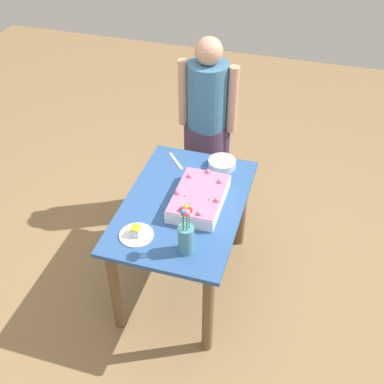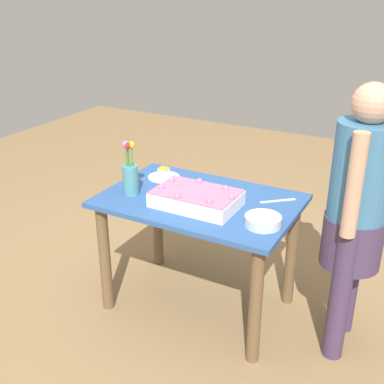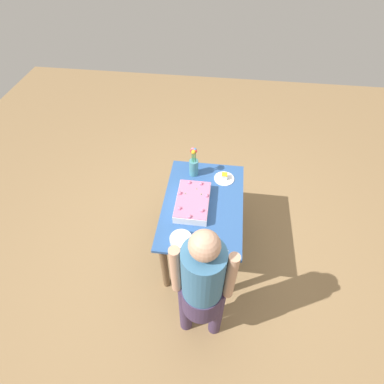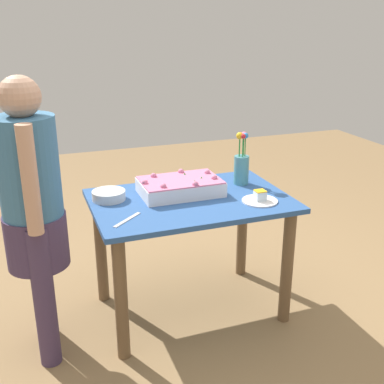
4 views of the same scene
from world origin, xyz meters
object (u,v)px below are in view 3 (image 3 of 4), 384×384
serving_plate_with_slice (224,178)px  flower_vase (194,165)px  cake_knife (220,243)px  fruit_bowl (181,240)px  person_standing (202,286)px  sheet_cake (193,202)px

serving_plate_with_slice → flower_vase: flower_vase is taller
cake_knife → flower_vase: bearing=160.6°
flower_vase → fruit_bowl: flower_vase is taller
cake_knife → person_standing: bearing=-54.4°
cake_knife → person_standing: (0.45, -0.11, 0.11)m
sheet_cake → fruit_bowl: 0.42m
serving_plate_with_slice → person_standing: person_standing is taller
serving_plate_with_slice → cake_knife: serving_plate_with_slice is taller
sheet_cake → serving_plate_with_slice: 0.47m
fruit_bowl → serving_plate_with_slice: bearing=158.0°
sheet_cake → cake_knife: (0.39, 0.28, -0.04)m
cake_knife → person_standing: person_standing is taller
sheet_cake → person_standing: (0.84, 0.17, 0.06)m
flower_vase → fruit_bowl: bearing=-0.4°
serving_plate_with_slice → cake_knife: bearing=0.3°
serving_plate_with_slice → flower_vase: bearing=-95.8°
serving_plate_with_slice → person_standing: bearing=-4.7°
sheet_cake → flower_vase: (-0.42, -0.04, 0.08)m
serving_plate_with_slice → fruit_bowl: bearing=-22.0°
fruit_bowl → person_standing: 0.48m
cake_knife → fruit_bowl: (0.03, -0.33, 0.02)m
flower_vase → person_standing: (1.26, 0.22, -0.02)m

